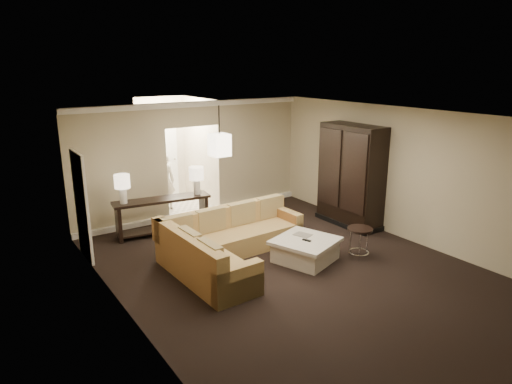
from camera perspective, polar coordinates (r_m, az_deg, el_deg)
ground at (r=8.45m, az=5.00°, el=-9.96°), size 8.00×8.00×0.00m
wall_back at (r=11.23m, az=-7.81°, el=4.03°), size 6.00×0.04×2.80m
wall_left at (r=6.55m, az=-15.60°, el=-5.02°), size 0.04×8.00×2.80m
wall_right at (r=10.06m, az=18.60°, el=1.97°), size 0.04×8.00×2.80m
ceiling at (r=7.66m, az=5.51°, el=9.26°), size 6.00×8.00×0.02m
crown_molding at (r=10.99m, az=-7.95°, el=10.79°), size 6.00×0.10×0.12m
baseboard at (r=11.53m, az=-7.45°, el=-2.55°), size 6.00×0.10×0.12m
side_door at (r=9.24m, az=-20.95°, el=-1.70°), size 0.05×0.90×2.10m
foyer at (r=12.44m, az=-10.57°, el=4.59°), size 1.44×2.02×2.80m
sectional_sofa at (r=8.75m, az=-3.68°, el=-6.46°), size 2.99×2.37×0.89m
coffee_table at (r=8.86m, az=6.18°, el=-7.16°), size 1.38×1.38×0.45m
console_table at (r=10.28m, az=-11.59°, el=-2.54°), size 2.15×0.77×0.81m
armoire at (r=10.74m, az=11.81°, el=1.78°), size 0.70×1.63×2.34m
drink_table at (r=9.08m, az=12.83°, el=-5.44°), size 0.48×0.48×0.61m
table_lamp_left at (r=9.91m, az=-16.37°, el=0.94°), size 0.33×0.33×0.62m
table_lamp_right at (r=10.29m, az=-7.44°, el=1.99°), size 0.33×0.33×0.62m
pendant_light at (r=9.99m, az=-4.56°, el=5.90°), size 0.38×0.38×1.09m
person at (r=11.91m, az=-11.42°, el=1.66°), size 0.68×0.55×1.64m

